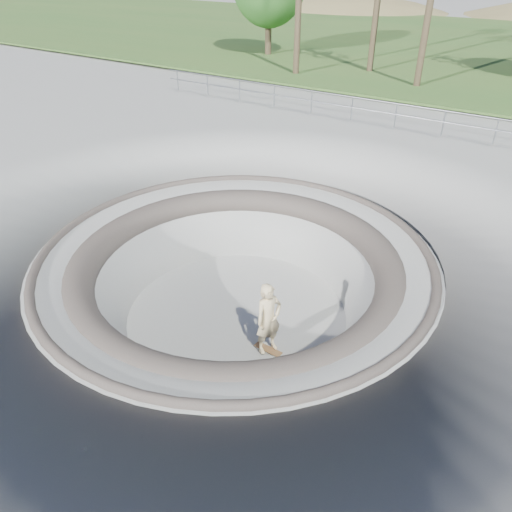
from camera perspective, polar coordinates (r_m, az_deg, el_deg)
name	(u,v)px	position (r m, az deg, el deg)	size (l,w,h in m)	color
ground	(236,255)	(12.92, -2.35, 0.16)	(180.00, 180.00, 0.00)	#999994
skate_bowl	(237,310)	(13.97, -2.19, -6.23)	(14.00, 14.00, 4.10)	#999994
grass_strip	(494,49)	(43.92, 25.59, 20.54)	(180.00, 36.00, 0.12)	#325A24
safety_railing	(396,115)	(22.74, 15.67, 15.25)	(25.00, 0.06, 1.03)	gray
skateboard	(268,349)	(12.78, 1.39, -10.62)	(0.76, 0.25, 0.08)	brown
skater	(269,319)	(12.13, 1.45, -7.20)	(0.71, 0.46, 1.93)	beige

